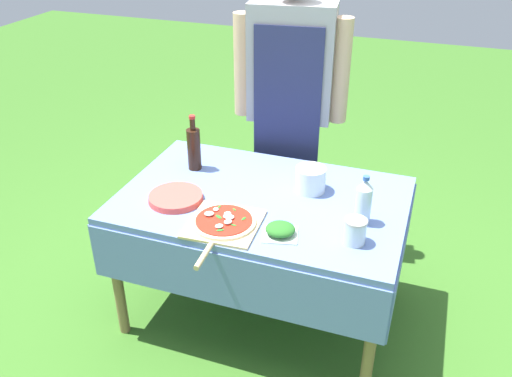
% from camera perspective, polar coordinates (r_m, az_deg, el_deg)
% --- Properties ---
extents(ground_plane, '(12.00, 12.00, 0.00)m').
position_cam_1_polar(ground_plane, '(3.05, 0.59, -12.60)').
color(ground_plane, '#386B23').
extents(prep_table, '(1.38, 0.91, 0.72)m').
position_cam_1_polar(prep_table, '(2.66, 0.66, -2.52)').
color(prep_table, '#607AB7').
rests_on(prep_table, ground).
extents(person_cook, '(0.64, 0.26, 1.72)m').
position_cam_1_polar(person_cook, '(3.09, 3.61, 10.10)').
color(person_cook, '#333D56').
rests_on(person_cook, ground).
extents(pizza_on_peel, '(0.33, 0.49, 0.05)m').
position_cam_1_polar(pizza_on_peel, '(2.40, -3.47, -3.67)').
color(pizza_on_peel, '#D1B27F').
rests_on(pizza_on_peel, prep_table).
extents(oil_bottle, '(0.07, 0.07, 0.30)m').
position_cam_1_polar(oil_bottle, '(2.84, -6.55, 4.27)').
color(oil_bottle, black).
rests_on(oil_bottle, prep_table).
extents(water_bottle, '(0.07, 0.07, 0.24)m').
position_cam_1_polar(water_bottle, '(2.41, 11.26, -1.33)').
color(water_bottle, silver).
rests_on(water_bottle, prep_table).
extents(herb_container, '(0.18, 0.17, 0.05)m').
position_cam_1_polar(herb_container, '(2.33, 2.58, -4.37)').
color(herb_container, silver).
rests_on(herb_container, prep_table).
extents(mixing_tub, '(0.15, 0.15, 0.12)m').
position_cam_1_polar(mixing_tub, '(2.65, 5.76, 0.97)').
color(mixing_tub, silver).
rests_on(mixing_tub, prep_table).
extents(plate_stack, '(0.26, 0.26, 0.03)m').
position_cam_1_polar(plate_stack, '(2.61, -8.45, -0.94)').
color(plate_stack, '#DB4C42').
rests_on(plate_stack, prep_table).
extents(sauce_jar, '(0.10, 0.10, 0.11)m').
position_cam_1_polar(sauce_jar, '(2.31, 10.37, -4.58)').
color(sauce_jar, silver).
rests_on(sauce_jar, prep_table).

